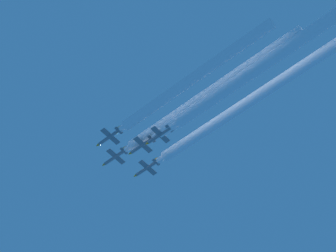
# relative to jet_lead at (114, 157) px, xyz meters

# --- Properties ---
(jet_lead) EXTENTS (8.75, 12.74, 3.06)m
(jet_lead) POSITION_rel_jet_lead_xyz_m (0.00, 0.00, 0.00)
(jet_lead) COLOR slate
(jet_left_wingman) EXTENTS (8.75, 12.74, 3.06)m
(jet_left_wingman) POSITION_rel_jet_lead_xyz_m (-9.43, -6.21, -1.89)
(jet_left_wingman) COLOR slate
(jet_right_wingman) EXTENTS (8.75, 12.74, 3.06)m
(jet_right_wingman) POSITION_rel_jet_lead_xyz_m (10.74, -6.89, -2.14)
(jet_right_wingman) COLOR slate
(jet_slot) EXTENTS (8.75, 12.74, 3.06)m
(jet_slot) POSITION_rel_jet_lead_xyz_m (0.40, -13.66, -3.49)
(jet_slot) COLOR slate
(jet_high_trail) EXTENTS (8.75, 12.74, 3.06)m
(jet_high_trail) POSITION_rel_jet_lead_xyz_m (0.05, -22.48, -5.07)
(jet_high_trail) COLOR slate
(smoke_trail_lead) EXTENTS (3.94, 79.13, 3.94)m
(smoke_trail_lead) POSITION_rel_jet_lead_xyz_m (0.00, -45.35, -0.03)
(smoke_trail_lead) COLOR white
(smoke_trail_left_wingman) EXTENTS (3.94, 67.31, 3.94)m
(smoke_trail_left_wingman) POSITION_rel_jet_lead_xyz_m (-9.43, -45.66, -1.92)
(smoke_trail_left_wingman) COLOR white
(smoke_trail_right_wingman) EXTENTS (3.94, 88.57, 3.94)m
(smoke_trail_right_wingman) POSITION_rel_jet_lead_xyz_m (10.74, -56.95, -2.17)
(smoke_trail_right_wingman) COLOR white
(smoke_trail_slot) EXTENTS (3.94, 87.98, 3.94)m
(smoke_trail_slot) POSITION_rel_jet_lead_xyz_m (0.40, -63.43, -3.52)
(smoke_trail_slot) COLOR white
(smoke_trail_high_trail) EXTENTS (3.94, 89.92, 3.94)m
(smoke_trail_high_trail) POSITION_rel_jet_lead_xyz_m (0.05, -73.21, -5.10)
(smoke_trail_high_trail) COLOR white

